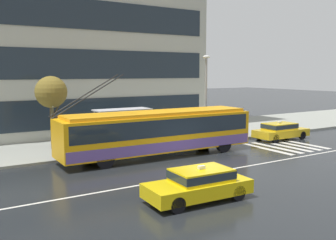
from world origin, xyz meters
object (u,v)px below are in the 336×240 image
(pedestrian_waiting_by_pole, at_px, (83,124))
(street_tree_bare, at_px, (51,93))
(taxi_oncoming_near, at_px, (199,183))
(pedestrian_approaching_curb, at_px, (88,137))
(bus_shelter, at_px, (121,118))
(taxi_ahead_of_bus, at_px, (280,130))
(street_lamp, at_px, (206,90))
(pedestrian_walking_past, at_px, (182,126))
(trolleybus, at_px, (159,131))
(pedestrian_at_shelter, at_px, (151,123))

(pedestrian_waiting_by_pole, height_order, street_tree_bare, street_tree_bare)
(taxi_oncoming_near, bearing_deg, pedestrian_approaching_curb, 94.19)
(bus_shelter, bearing_deg, pedestrian_waiting_by_pole, 177.36)
(taxi_oncoming_near, relative_size, pedestrian_approaching_curb, 2.65)
(street_tree_bare, bearing_deg, taxi_ahead_of_bus, -17.51)
(pedestrian_approaching_curb, relative_size, pedestrian_waiting_by_pole, 0.81)
(street_lamp, relative_size, street_tree_bare, 1.31)
(street_lamp, bearing_deg, pedestrian_walking_past, 151.09)
(pedestrian_walking_past, height_order, pedestrian_waiting_by_pole, pedestrian_waiting_by_pole)
(taxi_ahead_of_bus, bearing_deg, street_tree_bare, 162.49)
(pedestrian_waiting_by_pole, bearing_deg, street_lamp, -10.22)
(trolleybus, bearing_deg, pedestrian_approaching_curb, 142.16)
(pedestrian_walking_past, bearing_deg, trolleybus, -140.24)
(street_lamp, bearing_deg, pedestrian_at_shelter, -179.54)
(trolleybus, height_order, pedestrian_walking_past, trolleybus)
(pedestrian_approaching_curb, distance_m, pedestrian_waiting_by_pole, 1.40)
(trolleybus, distance_m, pedestrian_approaching_curb, 4.44)
(trolleybus, xyz_separation_m, pedestrian_at_shelter, (0.74, 2.33, 0.20))
(street_lamp, bearing_deg, taxi_oncoming_near, -128.64)
(pedestrian_waiting_by_pole, bearing_deg, pedestrian_approaching_curb, -95.65)
(pedestrian_waiting_by_pole, relative_size, street_tree_bare, 0.43)
(pedestrian_at_shelter, distance_m, pedestrian_walking_past, 3.28)
(street_tree_bare, bearing_deg, taxi_oncoming_near, -79.90)
(pedestrian_at_shelter, bearing_deg, trolleybus, -107.60)
(pedestrian_at_shelter, xyz_separation_m, pedestrian_approaching_curb, (-4.23, 0.38, -0.62))
(pedestrian_approaching_curb, relative_size, pedestrian_walking_past, 0.96)
(pedestrian_at_shelter, height_order, pedestrian_waiting_by_pole, pedestrian_waiting_by_pole)
(taxi_oncoming_near, bearing_deg, street_tree_bare, 100.10)
(bus_shelter, relative_size, street_tree_bare, 0.81)
(taxi_oncoming_near, height_order, pedestrian_walking_past, pedestrian_walking_past)
(taxi_ahead_of_bus, relative_size, pedestrian_approaching_curb, 2.68)
(pedestrian_at_shelter, distance_m, street_lamp, 5.07)
(pedestrian_walking_past, distance_m, pedestrian_waiting_by_pole, 7.29)
(trolleybus, height_order, pedestrian_at_shelter, trolleybus)
(bus_shelter, bearing_deg, pedestrian_at_shelter, -46.00)
(taxi_ahead_of_bus, bearing_deg, trolleybus, -179.53)
(taxi_oncoming_near, height_order, taxi_ahead_of_bus, same)
(street_tree_bare, bearing_deg, street_lamp, -14.52)
(taxi_oncoming_near, xyz_separation_m, taxi_ahead_of_bus, (13.46, 7.84, 0.00))
(taxi_ahead_of_bus, bearing_deg, bus_shelter, 161.91)
(taxi_oncoming_near, height_order, street_tree_bare, street_tree_bare)
(trolleybus, relative_size, pedestrian_approaching_curb, 7.67)
(pedestrian_at_shelter, relative_size, pedestrian_approaching_curb, 1.21)
(pedestrian_waiting_by_pole, xyz_separation_m, street_lamp, (8.74, -1.58, 2.06))
(trolleybus, bearing_deg, pedestrian_waiting_by_pole, 130.52)
(bus_shelter, xyz_separation_m, pedestrian_approaching_curb, (-2.79, -1.11, -0.88))
(trolleybus, xyz_separation_m, taxi_ahead_of_bus, (10.73, 0.09, -0.82))
(pedestrian_waiting_by_pole, bearing_deg, pedestrian_walking_past, -5.85)
(bus_shelter, relative_size, street_lamp, 0.62)
(taxi_ahead_of_bus, relative_size, pedestrian_walking_past, 2.56)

